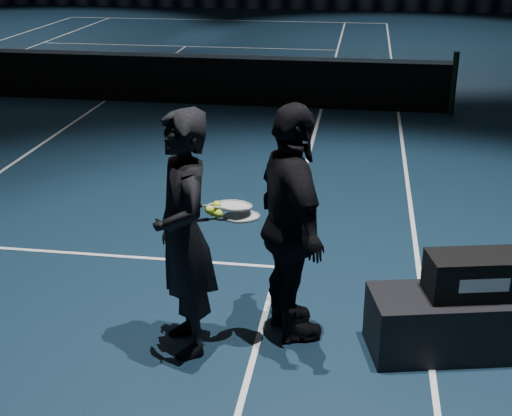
{
  "coord_description": "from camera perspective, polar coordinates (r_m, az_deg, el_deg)",
  "views": [
    {
      "loc": [
        4.85,
        -12.69,
        3.21
      ],
      "look_at": [
        4.09,
        -7.75,
        1.18
      ],
      "focal_mm": 50.0,
      "sensor_mm": 36.0,
      "label": 1
    }
  ],
  "objects": [
    {
      "name": "net_post_right",
      "position": [
        13.06,
        15.53,
        9.55
      ],
      "size": [
        0.1,
        0.1,
        1.1
      ],
      "primitive_type": "cylinder",
      "color": "black",
      "rests_on": "floor"
    },
    {
      "name": "bag_signature",
      "position": [
        5.62,
        17.81,
        -5.94
      ],
      "size": [
        0.38,
        0.09,
        0.11
      ],
      "primitive_type": "cube",
      "rotation": [
        0.0,
        0.0,
        0.23
      ],
      "color": "white",
      "rests_on": "racket_bag"
    },
    {
      "name": "player_a",
      "position": [
        5.45,
        -5.8,
        -2.16
      ],
      "size": [
        0.76,
        0.85,
        1.96
      ],
      "primitive_type": "imported",
      "rotation": [
        0.0,
        0.0,
        -1.07
      ],
      "color": "black",
      "rests_on": "floor"
    },
    {
      "name": "racket_lower",
      "position": [
        5.47,
        -1.17,
        -0.69
      ],
      "size": [
        0.71,
        0.45,
        0.03
      ],
      "primitive_type": null,
      "rotation": [
        0.0,
        0.0,
        0.37
      ],
      "color": "black",
      "rests_on": "player_a"
    },
    {
      "name": "net_tape",
      "position": [
        13.78,
        -12.33,
        12.02
      ],
      "size": [
        12.8,
        0.03,
        0.07
      ],
      "primitive_type": "cube",
      "color": "white",
      "rests_on": "net_mesh"
    },
    {
      "name": "racket_bag",
      "position": [
        5.78,
        17.57,
        -5.11
      ],
      "size": [
        0.89,
        0.53,
        0.33
      ],
      "primitive_type": "cube",
      "rotation": [
        0.0,
        0.0,
        0.23
      ],
      "color": "black",
      "rests_on": "player_bench"
    },
    {
      "name": "player_b",
      "position": [
        5.6,
        2.86,
        -1.4
      ],
      "size": [
        0.92,
        1.24,
        1.96
      ],
      "primitive_type": "imported",
      "rotation": [
        0.0,
        0.0,
        2.01
      ],
      "color": "black",
      "rests_on": "floor"
    },
    {
      "name": "tennis_balls",
      "position": [
        5.41,
        -3.2,
        -0.21
      ],
      "size": [
        0.12,
        0.1,
        0.12
      ],
      "primitive_type": null,
      "color": "#96C329",
      "rests_on": "racket_upper"
    },
    {
      "name": "player_bench",
      "position": [
        5.97,
        17.11,
        -8.67
      ],
      "size": [
        1.75,
        0.92,
        0.5
      ],
      "primitive_type": "cube",
      "rotation": [
        0.0,
        0.0,
        0.23
      ],
      "color": "black",
      "rests_on": "floor"
    },
    {
      "name": "net_mesh",
      "position": [
        13.86,
        -12.17,
        10.13
      ],
      "size": [
        12.8,
        0.02,
        0.86
      ],
      "primitive_type": "cube",
      "color": "black",
      "rests_on": "floor"
    },
    {
      "name": "court_lines",
      "position": [
        13.96,
        -12.03,
        8.34
      ],
      "size": [
        10.98,
        23.78,
        0.01
      ],
      "primitive_type": null,
      "color": "white",
      "rests_on": "floor"
    },
    {
      "name": "racket_upper",
      "position": [
        5.46,
        -1.77,
        0.2
      ],
      "size": [
        0.71,
        0.49,
        0.1
      ],
      "primitive_type": null,
      "rotation": [
        0.0,
        0.1,
        0.44
      ],
      "color": "black",
      "rests_on": "player_b"
    },
    {
      "name": "floor",
      "position": [
        13.96,
        -12.03,
        8.32
      ],
      "size": [
        36.0,
        36.0,
        0.0
      ],
      "primitive_type": "plane",
      "color": "#0D1D30",
      "rests_on": "ground"
    }
  ]
}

